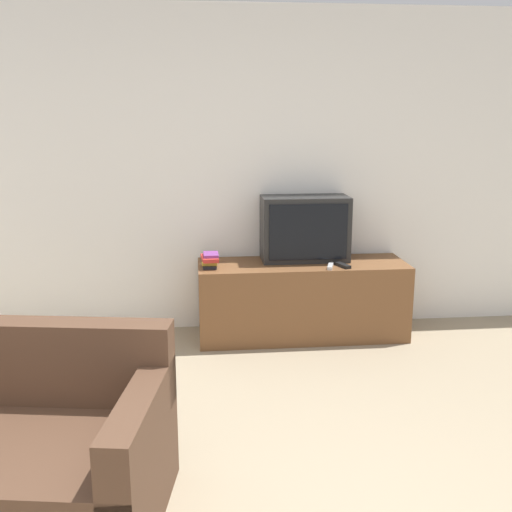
% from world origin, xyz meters
% --- Properties ---
extents(wall_back, '(9.00, 0.06, 2.60)m').
position_xyz_m(wall_back, '(0.00, 3.03, 1.30)').
color(wall_back, white).
rests_on(wall_back, ground_plane).
extents(tv_stand, '(1.66, 0.54, 0.61)m').
position_xyz_m(tv_stand, '(0.60, 2.71, 0.31)').
color(tv_stand, brown).
rests_on(tv_stand, ground_plane).
extents(television, '(0.70, 0.33, 0.52)m').
position_xyz_m(television, '(0.63, 2.82, 0.87)').
color(television, black).
rests_on(television, tv_stand).
extents(book_stack, '(0.14, 0.23, 0.11)m').
position_xyz_m(book_stack, '(-0.14, 2.66, 0.66)').
color(book_stack, black).
rests_on(book_stack, tv_stand).
extents(remote_on_stand, '(0.08, 0.15, 0.02)m').
position_xyz_m(remote_on_stand, '(0.79, 2.53, 0.62)').
color(remote_on_stand, '#B7B7B7').
rests_on(remote_on_stand, tv_stand).
extents(remote_secondary, '(0.10, 0.17, 0.02)m').
position_xyz_m(remote_secondary, '(0.89, 2.56, 0.62)').
color(remote_secondary, black).
rests_on(remote_secondary, tv_stand).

